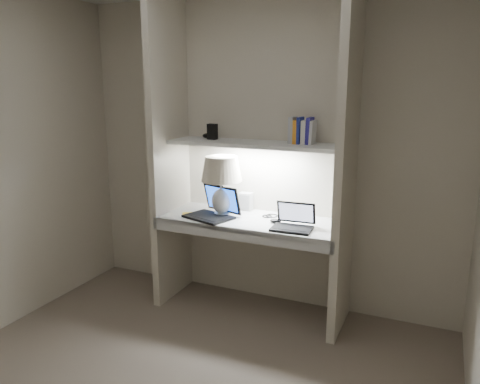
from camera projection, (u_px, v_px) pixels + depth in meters
The scene contains 17 objects.
back_wall at pixel (264, 154), 3.83m from camera, with size 3.20×0.01×2.50m, color beige.
alcove_panel_left at pixel (169, 153), 3.87m from camera, with size 0.06×0.55×2.50m, color beige.
alcove_panel_right at pixel (346, 165), 3.30m from camera, with size 0.06×0.55×2.50m, color beige.
desk at pixel (251, 221), 3.69m from camera, with size 1.40×0.55×0.04m, color white.
desk_apron at pixel (237, 234), 3.47m from camera, with size 1.46×0.03×0.10m, color silver.
shelf at pixel (256, 144), 3.64m from camera, with size 1.40×0.36×0.03m, color silver.
strip_light at pixel (256, 147), 3.65m from camera, with size 0.60×0.04×0.01m, color white.
table_lamp at pixel (221, 176), 3.71m from camera, with size 0.33×0.33×0.48m.
laptop_main at pixel (214, 210), 3.73m from camera, with size 0.44×0.41×0.24m.
laptop_netbook at pixel (293, 223), 3.43m from camera, with size 0.30×0.27×0.19m.
speaker at pixel (246, 201), 3.93m from camera, with size 0.11×0.07×0.15m, color silver.
mouse at pixel (276, 221), 3.57m from camera, with size 0.09×0.06×0.03m, color black.
cable_coil at pixel (272, 216), 3.75m from camera, with size 0.10×0.10×0.01m, color black.
sticky_note at pixel (187, 213), 3.83m from camera, with size 0.08×0.08×0.00m, color yellow.
book_row at pixel (302, 131), 3.53m from camera, with size 0.19×0.13×0.20m.
shelf_box at pixel (212, 132), 3.80m from camera, with size 0.07×0.05×0.13m, color black.
shelf_gadget at pixel (208, 136), 3.87m from camera, with size 0.10×0.07×0.04m, color black.
Camera 1 is at (1.35, -2.06, 1.81)m, focal length 35.00 mm.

